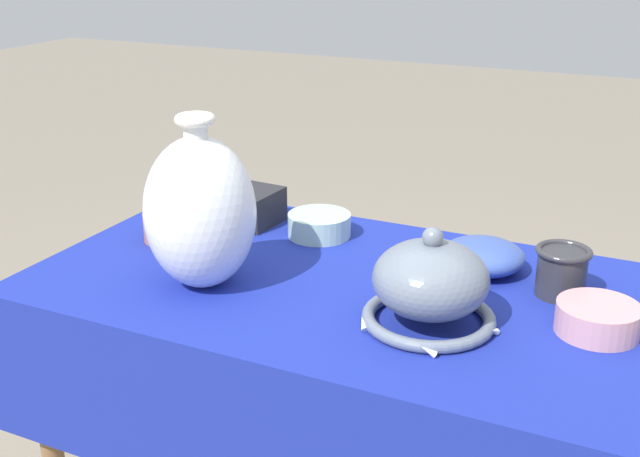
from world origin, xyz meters
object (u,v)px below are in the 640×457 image
at_px(mosaic_tile_box, 248,206).
at_px(cup_wide_charcoal, 562,270).
at_px(vase_tall_bulbous, 200,212).
at_px(pot_squat_celadon, 319,225).
at_px(bowl_shallow_cobalt, 483,256).
at_px(pot_squat_rose, 598,319).
at_px(vase_dome_bell, 430,286).
at_px(pot_squat_terracotta, 168,226).

bearing_deg(mosaic_tile_box, cup_wide_charcoal, -2.69).
xyz_separation_m(vase_tall_bulbous, pot_squat_celadon, (0.09, 0.32, -0.12)).
bearing_deg(mosaic_tile_box, bowl_shallow_cobalt, 0.12).
bearing_deg(bowl_shallow_cobalt, pot_squat_rose, -35.05).
distance_m(vase_tall_bulbous, bowl_shallow_cobalt, 0.54).
bearing_deg(cup_wide_charcoal, pot_squat_rose, -56.10).
height_order(vase_tall_bulbous, mosaic_tile_box, vase_tall_bulbous).
distance_m(vase_dome_bell, bowl_shallow_cobalt, 0.26).
height_order(mosaic_tile_box, pot_squat_rose, mosaic_tile_box).
bearing_deg(bowl_shallow_cobalt, pot_squat_celadon, 174.69).
distance_m(bowl_shallow_cobalt, pot_squat_terracotta, 0.65).
bearing_deg(pot_squat_terracotta, cup_wide_charcoal, 5.65).
height_order(bowl_shallow_cobalt, pot_squat_terracotta, same).
xyz_separation_m(pot_squat_celadon, bowl_shallow_cobalt, (0.36, -0.03, 0.01)).
distance_m(bowl_shallow_cobalt, cup_wide_charcoal, 0.16).
xyz_separation_m(pot_squat_celadon, cup_wide_charcoal, (0.52, -0.08, 0.02)).
height_order(pot_squat_rose, bowl_shallow_cobalt, bowl_shallow_cobalt).
height_order(pot_squat_celadon, cup_wide_charcoal, cup_wide_charcoal).
xyz_separation_m(vase_dome_bell, pot_squat_terracotta, (-0.62, 0.13, -0.04)).
height_order(pot_squat_celadon, bowl_shallow_cobalt, bowl_shallow_cobalt).
bearing_deg(vase_dome_bell, pot_squat_rose, 18.97).
bearing_deg(vase_dome_bell, cup_wide_charcoal, 49.41).
height_order(vase_dome_bell, pot_squat_celadon, vase_dome_bell).
bearing_deg(vase_dome_bell, vase_tall_bulbous, -176.08).
height_order(pot_squat_celadon, pot_squat_rose, same).
xyz_separation_m(vase_dome_bell, mosaic_tile_box, (-0.52, 0.29, -0.03)).
bearing_deg(pot_squat_rose, bowl_shallow_cobalt, 144.95).
height_order(vase_dome_bell, bowl_shallow_cobalt, vase_dome_bell).
xyz_separation_m(mosaic_tile_box, pot_squat_rose, (0.77, -0.20, -0.01)).
distance_m(vase_tall_bulbous, cup_wide_charcoal, 0.65).
bearing_deg(vase_tall_bulbous, cup_wide_charcoal, 21.42).
bearing_deg(pot_squat_terracotta, mosaic_tile_box, 58.40).
bearing_deg(pot_squat_celadon, pot_squat_terracotta, -150.38).
relative_size(mosaic_tile_box, cup_wide_charcoal, 1.35).
height_order(vase_dome_bell, pot_squat_rose, vase_dome_bell).
height_order(mosaic_tile_box, pot_squat_terracotta, mosaic_tile_box).
bearing_deg(pot_squat_rose, mosaic_tile_box, 165.32).
bearing_deg(bowl_shallow_cobalt, mosaic_tile_box, 175.92).
bearing_deg(cup_wide_charcoal, pot_squat_celadon, 171.30).
distance_m(pot_squat_celadon, cup_wide_charcoal, 0.52).
relative_size(vase_dome_bell, cup_wide_charcoal, 2.34).
relative_size(pot_squat_celadon, cup_wide_charcoal, 1.35).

